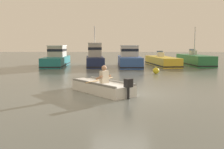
{
  "coord_description": "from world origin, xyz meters",
  "views": [
    {
      "loc": [
        -0.22,
        -10.45,
        2.06
      ],
      "look_at": [
        -0.4,
        2.14,
        0.55
      ],
      "focal_mm": 40.11,
      "sensor_mm": 36.0,
      "label": 1
    }
  ],
  "objects_px": {
    "moored_boat_green": "(194,60)",
    "mooring_buoy": "(156,71)",
    "moored_boat_yellow": "(162,61)",
    "moored_boat_navy": "(95,58)",
    "rowboat_with_person": "(101,87)",
    "moored_boat_teal": "(57,58)",
    "moored_boat_blue": "(129,59)"
  },
  "relations": [
    {
      "from": "moored_boat_blue",
      "to": "mooring_buoy",
      "type": "height_order",
      "value": "moored_boat_blue"
    },
    {
      "from": "mooring_buoy",
      "to": "moored_boat_yellow",
      "type": "bearing_deg",
      "value": 76.49
    },
    {
      "from": "moored_boat_teal",
      "to": "moored_boat_yellow",
      "type": "distance_m",
      "value": 10.3
    },
    {
      "from": "moored_boat_blue",
      "to": "moored_boat_yellow",
      "type": "distance_m",
      "value": 3.61
    },
    {
      "from": "moored_boat_navy",
      "to": "moored_boat_yellow",
      "type": "bearing_deg",
      "value": 9.73
    },
    {
      "from": "mooring_buoy",
      "to": "moored_boat_green",
      "type": "bearing_deg",
      "value": 55.7
    },
    {
      "from": "moored_boat_teal",
      "to": "moored_boat_navy",
      "type": "bearing_deg",
      "value": -7.6
    },
    {
      "from": "moored_boat_blue",
      "to": "mooring_buoy",
      "type": "bearing_deg",
      "value": -74.52
    },
    {
      "from": "moored_boat_green",
      "to": "mooring_buoy",
      "type": "distance_m",
      "value": 8.85
    },
    {
      "from": "moored_boat_navy",
      "to": "moored_boat_green",
      "type": "height_order",
      "value": "moored_boat_green"
    },
    {
      "from": "moored_boat_yellow",
      "to": "mooring_buoy",
      "type": "relative_size",
      "value": 15.25
    },
    {
      "from": "rowboat_with_person",
      "to": "moored_boat_blue",
      "type": "height_order",
      "value": "moored_boat_blue"
    },
    {
      "from": "moored_boat_teal",
      "to": "moored_boat_green",
      "type": "relative_size",
      "value": 0.97
    },
    {
      "from": "moored_boat_yellow",
      "to": "moored_boat_green",
      "type": "bearing_deg",
      "value": 2.91
    },
    {
      "from": "moored_boat_teal",
      "to": "moored_boat_navy",
      "type": "height_order",
      "value": "moored_boat_navy"
    },
    {
      "from": "rowboat_with_person",
      "to": "moored_boat_yellow",
      "type": "distance_m",
      "value": 15.04
    },
    {
      "from": "moored_boat_navy",
      "to": "moored_boat_green",
      "type": "xyz_separation_m",
      "value": [
        9.82,
        1.29,
        -0.32
      ]
    },
    {
      "from": "rowboat_with_person",
      "to": "moored_boat_blue",
      "type": "relative_size",
      "value": 0.58
    },
    {
      "from": "moored_boat_teal",
      "to": "moored_boat_blue",
      "type": "bearing_deg",
      "value": -6.42
    },
    {
      "from": "rowboat_with_person",
      "to": "moored_boat_navy",
      "type": "bearing_deg",
      "value": 95.91
    },
    {
      "from": "rowboat_with_person",
      "to": "moored_boat_blue",
      "type": "bearing_deg",
      "value": 81.45
    },
    {
      "from": "moored_boat_yellow",
      "to": "moored_boat_green",
      "type": "relative_size",
      "value": 1.06
    },
    {
      "from": "moored_boat_navy",
      "to": "moored_boat_yellow",
      "type": "height_order",
      "value": "moored_boat_navy"
    },
    {
      "from": "rowboat_with_person",
      "to": "mooring_buoy",
      "type": "distance_m",
      "value": 7.8
    },
    {
      "from": "moored_boat_yellow",
      "to": "moored_boat_green",
      "type": "height_order",
      "value": "moored_boat_green"
    },
    {
      "from": "mooring_buoy",
      "to": "moored_boat_teal",
      "type": "bearing_deg",
      "value": 142.75
    },
    {
      "from": "moored_boat_teal",
      "to": "moored_boat_green",
      "type": "distance_m",
      "value": 13.57
    },
    {
      "from": "moored_boat_blue",
      "to": "moored_boat_teal",
      "type": "bearing_deg",
      "value": 173.58
    },
    {
      "from": "mooring_buoy",
      "to": "moored_boat_navy",
      "type": "bearing_deg",
      "value": 128.82
    },
    {
      "from": "rowboat_with_person",
      "to": "moored_boat_teal",
      "type": "distance_m",
      "value": 14.41
    },
    {
      "from": "moored_boat_teal",
      "to": "moored_boat_green",
      "type": "height_order",
      "value": "moored_boat_green"
    },
    {
      "from": "moored_boat_green",
      "to": "mooring_buoy",
      "type": "xyz_separation_m",
      "value": [
        -4.98,
        -7.3,
        -0.28
      ]
    }
  ]
}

